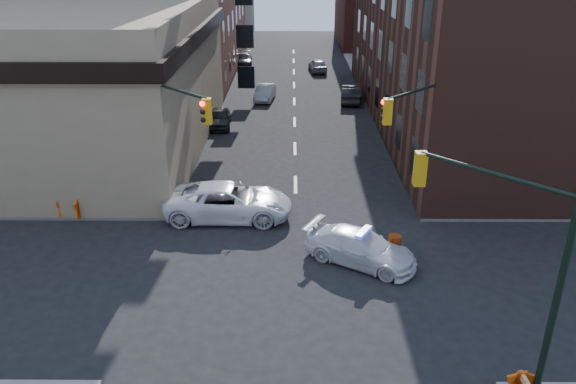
{
  "coord_description": "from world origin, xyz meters",
  "views": [
    {
      "loc": [
        -0.23,
        -18.74,
        12.31
      ],
      "look_at": [
        -0.38,
        4.04,
        2.2
      ],
      "focal_mm": 35.0,
      "sensor_mm": 36.0,
      "label": 1
    }
  ],
  "objects_px": {
    "police_car": "(361,248)",
    "barrel_road": "(394,246)",
    "pickup": "(229,201)",
    "parked_car_wnear": "(219,118)",
    "parked_car_enear": "(351,93)",
    "barricade_nw_a": "(131,189)",
    "pedestrian_b": "(87,180)",
    "barrel_bank": "(202,196)",
    "pedestrian_a": "(165,193)",
    "parked_car_wfar": "(265,92)"
  },
  "relations": [
    {
      "from": "parked_car_wnear",
      "to": "barrel_bank",
      "type": "bearing_deg",
      "value": -91.02
    },
    {
      "from": "parked_car_wfar",
      "to": "pedestrian_a",
      "type": "height_order",
      "value": "pedestrian_a"
    },
    {
      "from": "pickup",
      "to": "barrel_bank",
      "type": "height_order",
      "value": "pickup"
    },
    {
      "from": "pickup",
      "to": "parked_car_wnear",
      "type": "height_order",
      "value": "pickup"
    },
    {
      "from": "police_car",
      "to": "parked_car_enear",
      "type": "height_order",
      "value": "parked_car_enear"
    },
    {
      "from": "police_car",
      "to": "parked_car_wnear",
      "type": "bearing_deg",
      "value": 53.99
    },
    {
      "from": "pickup",
      "to": "parked_car_enear",
      "type": "distance_m",
      "value": 23.38
    },
    {
      "from": "parked_car_wnear",
      "to": "barricade_nw_a",
      "type": "height_order",
      "value": "parked_car_wnear"
    },
    {
      "from": "barricade_nw_a",
      "to": "pedestrian_a",
      "type": "bearing_deg",
      "value": -31.19
    },
    {
      "from": "parked_car_wnear",
      "to": "pedestrian_a",
      "type": "height_order",
      "value": "pedestrian_a"
    },
    {
      "from": "pedestrian_b",
      "to": "parked_car_enear",
      "type": "bearing_deg",
      "value": 52.2
    },
    {
      "from": "barrel_road",
      "to": "barricade_nw_a",
      "type": "xyz_separation_m",
      "value": [
        -12.75,
        5.78,
        0.1
      ]
    },
    {
      "from": "parked_car_wnear",
      "to": "barrel_bank",
      "type": "xyz_separation_m",
      "value": [
        0.69,
        -13.44,
        -0.21
      ]
    },
    {
      "from": "police_car",
      "to": "barrel_road",
      "type": "xyz_separation_m",
      "value": [
        1.5,
        0.5,
        -0.2
      ]
    },
    {
      "from": "parked_car_wnear",
      "to": "barrel_road",
      "type": "distance_m",
      "value": 21.0
    },
    {
      "from": "parked_car_wfar",
      "to": "barrel_road",
      "type": "distance_m",
      "value": 27.1
    },
    {
      "from": "police_car",
      "to": "pickup",
      "type": "relative_size",
      "value": 0.78
    },
    {
      "from": "pickup",
      "to": "barrel_road",
      "type": "distance_m",
      "value": 8.33
    },
    {
      "from": "police_car",
      "to": "pedestrian_a",
      "type": "distance_m",
      "value": 10.38
    },
    {
      "from": "parked_car_enear",
      "to": "barrel_road",
      "type": "xyz_separation_m",
      "value": [
        -0.61,
        -25.66,
        -0.23
      ]
    },
    {
      "from": "pickup",
      "to": "pedestrian_a",
      "type": "xyz_separation_m",
      "value": [
        -3.22,
        0.63,
        0.16
      ]
    },
    {
      "from": "barrel_road",
      "to": "barricade_nw_a",
      "type": "height_order",
      "value": "barricade_nw_a"
    },
    {
      "from": "police_car",
      "to": "barrel_bank",
      "type": "height_order",
      "value": "police_car"
    },
    {
      "from": "parked_car_wnear",
      "to": "barrel_bank",
      "type": "height_order",
      "value": "parked_car_wnear"
    },
    {
      "from": "parked_car_enear",
      "to": "barrel_bank",
      "type": "xyz_separation_m",
      "value": [
        -9.6,
        -20.47,
        -0.27
      ]
    },
    {
      "from": "parked_car_enear",
      "to": "barricade_nw_a",
      "type": "relative_size",
      "value": 3.71
    },
    {
      "from": "police_car",
      "to": "barricade_nw_a",
      "type": "bearing_deg",
      "value": 91.68
    },
    {
      "from": "parked_car_enear",
      "to": "pedestrian_b",
      "type": "relative_size",
      "value": 2.39
    },
    {
      "from": "barrel_bank",
      "to": "barricade_nw_a",
      "type": "xyz_separation_m",
      "value": [
        -3.76,
        0.59,
        0.14
      ]
    },
    {
      "from": "barrel_road",
      "to": "barricade_nw_a",
      "type": "bearing_deg",
      "value": 155.6
    },
    {
      "from": "pedestrian_a",
      "to": "barricade_nw_a",
      "type": "relative_size",
      "value": 1.45
    },
    {
      "from": "parked_car_enear",
      "to": "barricade_nw_a",
      "type": "bearing_deg",
      "value": 62.38
    },
    {
      "from": "pickup",
      "to": "barrel_road",
      "type": "xyz_separation_m",
      "value": [
        7.45,
        -3.71,
        -0.36
      ]
    },
    {
      "from": "parked_car_enear",
      "to": "police_car",
      "type": "bearing_deg",
      "value": 91.68
    },
    {
      "from": "parked_car_wfar",
      "to": "barrel_bank",
      "type": "relative_size",
      "value": 4.32
    },
    {
      "from": "pedestrian_a",
      "to": "parked_car_enear",
      "type": "bearing_deg",
      "value": 58.67
    },
    {
      "from": "pedestrian_a",
      "to": "barrel_bank",
      "type": "distance_m",
      "value": 1.97
    },
    {
      "from": "pedestrian_a",
      "to": "pickup",
      "type": "bearing_deg",
      "value": -14.45
    },
    {
      "from": "police_car",
      "to": "parked_car_wnear",
      "type": "relative_size",
      "value": 1.22
    },
    {
      "from": "parked_car_enear",
      "to": "pedestrian_b",
      "type": "xyz_separation_m",
      "value": [
        -15.65,
        -19.8,
        0.35
      ]
    },
    {
      "from": "parked_car_enear",
      "to": "pedestrian_a",
      "type": "xyz_separation_m",
      "value": [
        -11.28,
        -21.32,
        0.28
      ]
    },
    {
      "from": "pickup",
      "to": "pedestrian_a",
      "type": "distance_m",
      "value": 3.28
    },
    {
      "from": "barrel_bank",
      "to": "parked_car_wnear",
      "type": "bearing_deg",
      "value": 92.92
    },
    {
      "from": "parked_car_enear",
      "to": "barricade_nw_a",
      "type": "height_order",
      "value": "parked_car_enear"
    },
    {
      "from": "parked_car_enear",
      "to": "pickup",
      "type": "bearing_deg",
      "value": 76.11
    },
    {
      "from": "parked_car_wnear",
      "to": "barrel_road",
      "type": "relative_size",
      "value": 3.96
    },
    {
      "from": "police_car",
      "to": "pickup",
      "type": "xyz_separation_m",
      "value": [
        -5.95,
        4.22,
        0.16
      ]
    },
    {
      "from": "police_car",
      "to": "barrel_road",
      "type": "bearing_deg",
      "value": -40.63
    },
    {
      "from": "parked_car_wnear",
      "to": "parked_car_wfar",
      "type": "distance_m",
      "value": 8.2
    },
    {
      "from": "barrel_bank",
      "to": "barrel_road",
      "type": "bearing_deg",
      "value": -30.01
    }
  ]
}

